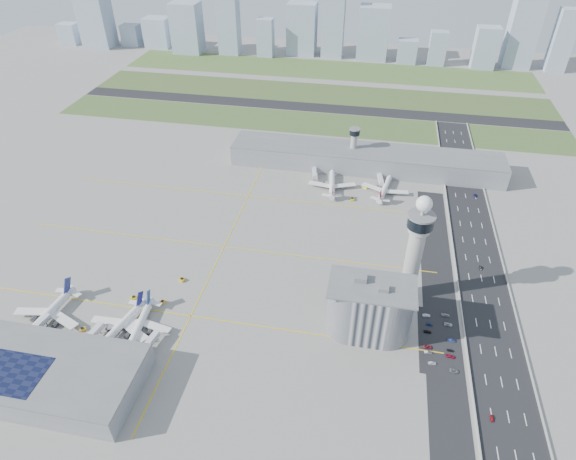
% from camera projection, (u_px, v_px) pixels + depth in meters
% --- Properties ---
extents(ground, '(1000.00, 1000.00, 0.00)m').
position_uv_depth(ground, '(276.00, 287.00, 271.76)').
color(ground, gray).
extents(grass_strip_0, '(480.00, 50.00, 0.08)m').
position_uv_depth(grass_strip_0, '(305.00, 122.00, 452.16)').
color(grass_strip_0, '#475D2C').
rests_on(grass_strip_0, ground).
extents(grass_strip_1, '(480.00, 60.00, 0.08)m').
position_uv_depth(grass_strip_1, '(317.00, 94.00, 511.30)').
color(grass_strip_1, '#415226').
rests_on(grass_strip_1, ground).
extents(grass_strip_2, '(480.00, 70.00, 0.08)m').
position_uv_depth(grass_strip_2, '(326.00, 69.00, 574.37)').
color(grass_strip_2, '#465F2D').
rests_on(grass_strip_2, ground).
extents(runway, '(480.00, 22.00, 0.10)m').
position_uv_depth(runway, '(311.00, 107.00, 481.32)').
color(runway, black).
rests_on(runway, ground).
extents(highway, '(28.00, 500.00, 0.10)m').
position_uv_depth(highway, '(489.00, 316.00, 254.26)').
color(highway, black).
rests_on(highway, ground).
extents(barrier_left, '(0.60, 500.00, 1.20)m').
position_uv_depth(barrier_left, '(462.00, 311.00, 256.06)').
color(barrier_left, '#9E9E99').
rests_on(barrier_left, ground).
extents(barrier_right, '(0.60, 500.00, 1.20)m').
position_uv_depth(barrier_right, '(517.00, 319.00, 251.81)').
color(barrier_right, '#9E9E99').
rests_on(barrier_right, ground).
extents(landside_road, '(18.00, 260.00, 0.08)m').
position_uv_depth(landside_road, '(441.00, 323.00, 250.18)').
color(landside_road, black).
rests_on(landside_road, ground).
extents(parking_lot, '(20.00, 44.00, 0.10)m').
position_uv_depth(parking_lot, '(439.00, 340.00, 241.02)').
color(parking_lot, black).
rests_on(parking_lot, ground).
extents(taxiway_line_h_0, '(260.00, 0.60, 0.01)m').
position_uv_depth(taxiway_line_h_0, '(191.00, 316.00, 254.17)').
color(taxiway_line_h_0, yellow).
rests_on(taxiway_line_h_0, ground).
extents(taxiway_line_h_1, '(260.00, 0.60, 0.01)m').
position_uv_depth(taxiway_line_h_1, '(224.00, 247.00, 301.48)').
color(taxiway_line_h_1, yellow).
rests_on(taxiway_line_h_1, ground).
extents(taxiway_line_h_2, '(260.00, 0.60, 0.01)m').
position_uv_depth(taxiway_line_h_2, '(248.00, 196.00, 348.79)').
color(taxiway_line_h_2, yellow).
rests_on(taxiway_line_h_2, ground).
extents(taxiway_line_v, '(0.60, 260.00, 0.01)m').
position_uv_depth(taxiway_line_v, '(224.00, 247.00, 301.48)').
color(taxiway_line_v, yellow).
rests_on(taxiway_line_v, ground).
extents(control_tower, '(14.00, 14.00, 64.50)m').
position_uv_depth(control_tower, '(416.00, 245.00, 246.24)').
color(control_tower, '#ADAAA5').
rests_on(control_tower, ground).
extents(secondary_tower, '(8.60, 8.60, 31.90)m').
position_uv_depth(secondary_tower, '(354.00, 144.00, 374.25)').
color(secondary_tower, '#ADAAA5').
rests_on(secondary_tower, ground).
extents(admin_building, '(42.00, 24.00, 33.50)m').
position_uv_depth(admin_building, '(369.00, 309.00, 237.39)').
color(admin_building, '#B2B2B7').
rests_on(admin_building, ground).
extents(terminal_pier, '(210.00, 32.00, 15.80)m').
position_uv_depth(terminal_pier, '(365.00, 159.00, 377.66)').
color(terminal_pier, gray).
rests_on(terminal_pier, ground).
extents(near_terminal, '(84.00, 42.00, 13.00)m').
position_uv_depth(near_terminal, '(47.00, 375.00, 216.63)').
color(near_terminal, gray).
rests_on(near_terminal, ground).
extents(airplane_near_a, '(42.93, 48.89, 12.58)m').
position_uv_depth(airplane_near_a, '(44.00, 313.00, 247.14)').
color(airplane_near_a, white).
rests_on(airplane_near_a, ground).
extents(airplane_near_b, '(43.36, 47.88, 11.45)m').
position_uv_depth(airplane_near_b, '(118.00, 324.00, 241.96)').
color(airplane_near_b, white).
rests_on(airplane_near_b, ground).
extents(airplane_near_c, '(36.75, 42.07, 10.98)m').
position_uv_depth(airplane_near_c, '(138.00, 324.00, 242.54)').
color(airplane_near_c, white).
rests_on(airplane_near_c, ground).
extents(airplane_far_a, '(40.08, 45.65, 11.76)m').
position_uv_depth(airplane_far_a, '(332.00, 180.00, 355.64)').
color(airplane_far_a, white).
rests_on(airplane_far_a, ground).
extents(airplane_far_b, '(41.49, 46.41, 11.43)m').
position_uv_depth(airplane_far_b, '(386.00, 185.00, 350.49)').
color(airplane_far_b, white).
rests_on(airplane_far_b, ground).
extents(jet_bridge_near_0, '(5.39, 14.31, 5.70)m').
position_uv_depth(jet_bridge_near_0, '(29.00, 337.00, 239.12)').
color(jet_bridge_near_0, silver).
rests_on(jet_bridge_near_0, ground).
extents(jet_bridge_near_1, '(5.39, 14.31, 5.70)m').
position_uv_depth(jet_bridge_near_1, '(84.00, 346.00, 234.57)').
color(jet_bridge_near_1, silver).
rests_on(jet_bridge_near_1, ground).
extents(jet_bridge_near_2, '(5.39, 14.31, 5.70)m').
position_uv_depth(jet_bridge_near_2, '(141.00, 355.00, 230.01)').
color(jet_bridge_near_2, silver).
rests_on(jet_bridge_near_2, ground).
extents(jet_bridge_far_0, '(5.39, 14.31, 5.70)m').
position_uv_depth(jet_bridge_far_0, '(314.00, 170.00, 373.82)').
color(jet_bridge_far_0, silver).
rests_on(jet_bridge_far_0, ground).
extents(jet_bridge_far_1, '(5.39, 14.31, 5.70)m').
position_uv_depth(jet_bridge_far_1, '(379.00, 176.00, 366.23)').
color(jet_bridge_far_1, silver).
rests_on(jet_bridge_far_1, ground).
extents(tug_0, '(3.96, 3.78, 1.90)m').
position_uv_depth(tug_0, '(82.00, 329.00, 245.60)').
color(tug_0, '#FAAD23').
rests_on(tug_0, ground).
extents(tug_1, '(3.97, 3.31, 1.97)m').
position_uv_depth(tug_1, '(134.00, 298.00, 263.84)').
color(tug_1, yellow).
rests_on(tug_1, ground).
extents(tug_2, '(3.26, 2.40, 1.78)m').
position_uv_depth(tug_2, '(163.00, 302.00, 261.45)').
color(tug_2, gold).
rests_on(tug_2, ground).
extents(tug_3, '(4.00, 3.55, 1.93)m').
position_uv_depth(tug_3, '(182.00, 279.00, 275.75)').
color(tug_3, gold).
rests_on(tug_3, ground).
extents(tug_4, '(2.98, 3.80, 1.98)m').
position_uv_depth(tug_4, '(352.00, 199.00, 343.84)').
color(tug_4, gold).
rests_on(tug_4, ground).
extents(tug_5, '(4.07, 4.00, 1.97)m').
position_uv_depth(tug_5, '(366.00, 187.00, 356.95)').
color(tug_5, yellow).
rests_on(tug_5, ground).
extents(car_lot_0, '(3.98, 1.96, 1.30)m').
position_uv_depth(car_lot_0, '(432.00, 363.00, 229.00)').
color(car_lot_0, white).
rests_on(car_lot_0, ground).
extents(car_lot_1, '(3.97, 1.75, 1.27)m').
position_uv_depth(car_lot_1, '(428.00, 352.00, 234.18)').
color(car_lot_1, gray).
rests_on(car_lot_1, ground).
extents(car_lot_2, '(4.46, 2.36, 1.19)m').
position_uv_depth(car_lot_2, '(428.00, 347.00, 236.83)').
color(car_lot_2, maroon).
rests_on(car_lot_2, ground).
extents(car_lot_3, '(3.85, 1.69, 1.10)m').
position_uv_depth(car_lot_3, '(428.00, 332.00, 244.78)').
color(car_lot_3, black).
rests_on(car_lot_3, ground).
extents(car_lot_4, '(3.42, 1.77, 1.11)m').
position_uv_depth(car_lot_4, '(429.00, 324.00, 248.73)').
color(car_lot_4, navy).
rests_on(car_lot_4, ground).
extents(car_lot_5, '(4.11, 1.85, 1.31)m').
position_uv_depth(car_lot_5, '(426.00, 315.00, 253.66)').
color(car_lot_5, silver).
rests_on(car_lot_5, ground).
extents(car_lot_6, '(4.38, 2.43, 1.16)m').
position_uv_depth(car_lot_6, '(454.00, 371.00, 225.54)').
color(car_lot_6, gray).
rests_on(car_lot_6, ground).
extents(car_lot_7, '(4.49, 2.18, 1.26)m').
position_uv_depth(car_lot_7, '(451.00, 356.00, 232.27)').
color(car_lot_7, maroon).
rests_on(car_lot_7, ground).
extents(car_lot_8, '(3.28, 1.45, 1.10)m').
position_uv_depth(car_lot_8, '(450.00, 350.00, 235.22)').
color(car_lot_8, black).
rests_on(car_lot_8, ground).
extents(car_lot_9, '(4.12, 1.92, 1.31)m').
position_uv_depth(car_lot_9, '(451.00, 340.00, 240.19)').
color(car_lot_9, navy).
rests_on(car_lot_9, ground).
extents(car_lot_10, '(4.46, 2.38, 1.19)m').
position_uv_depth(car_lot_10, '(448.00, 324.00, 248.72)').
color(car_lot_10, '#BABAC0').
rests_on(car_lot_10, ground).
extents(car_lot_11, '(4.50, 1.97, 1.29)m').
position_uv_depth(car_lot_11, '(446.00, 315.00, 253.89)').
color(car_lot_11, gray).
rests_on(car_lot_11, ground).
extents(car_hw_0, '(1.42, 3.37, 1.14)m').
position_uv_depth(car_hw_0, '(492.00, 418.00, 205.85)').
color(car_hw_0, '#A4131F').
rests_on(car_hw_0, ground).
extents(car_hw_1, '(1.56, 3.64, 1.17)m').
position_uv_depth(car_hw_1, '(480.00, 268.00, 284.42)').
color(car_hw_1, black).
rests_on(car_hw_1, ground).
extents(car_hw_2, '(2.01, 4.23, 1.17)m').
position_uv_depth(car_hw_2, '(475.00, 195.00, 348.33)').
color(car_hw_2, navy).
rests_on(car_hw_2, ground).
extents(car_hw_4, '(1.57, 3.42, 1.14)m').
position_uv_depth(car_hw_4, '(451.00, 156.00, 396.98)').
color(car_hw_4, gray).
rests_on(car_hw_4, ground).
extents(skyline_bldg_0, '(24.05, 19.24, 26.50)m').
position_uv_depth(skyline_bldg_0, '(69.00, 34.00, 653.71)').
color(skyline_bldg_0, '#9EADC1').
rests_on(skyline_bldg_0, ground).
extents(skyline_bldg_1, '(37.63, 30.10, 65.60)m').
position_uv_depth(skyline_bldg_1, '(96.00, 21.00, 631.76)').
color(skyline_bldg_1, '#9EADC1').
rests_on(skyline_bldg_1, ground).
extents(skyline_bldg_2, '(22.81, 18.25, 26.79)m').
position_uv_depth(skyline_bldg_2, '(131.00, 35.00, 647.15)').
color(skyline_bldg_2, '#9EADC1').
rests_on(skyline_bldg_2, ground).
extents(skyline_bldg_3, '(32.30, 25.84, 36.93)m').
position_uv_depth(skyline_bldg_3, '(158.00, 32.00, 639.19)').
color(skyline_bldg_3, '#9EADC1').
rests_on(skyline_bldg_3, ground).
extents(skyline_bldg_4, '(35.81, 28.65, 60.36)m').
position_uv_depth(skyline_bldg_4, '(187.00, 28.00, 612.17)').
color(skyline_bldg_4, '#9EADC1').
rests_on(skyline_bldg_4, ground).
extents(skyline_bldg_5, '(25.49, 20.39, 66.89)m').
position_uv_depth(skyline_bldg_5, '(229.00, 26.00, 605.49)').
color(skyline_bldg_5, '#9EADC1').
rests_on(skyline_bldg_5, ground).
extents(skyline_bldg_6, '(20.04, 16.03, 45.20)m').
position_uv_depth(skyline_bldg_6, '(265.00, 38.00, 603.36)').
color(skyline_bldg_6, '#9EADC1').
rests_on(skyline_bldg_6, ground).
extents(skyline_bldg_7, '(35.76, 28.61, 61.22)m').
position_uv_depth(skyline_bldg_7, '(302.00, 29.00, 606.99)').
color(skyline_bldg_7, '#9EADC1').
rests_on(skyline_bldg_7, ground).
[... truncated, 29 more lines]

